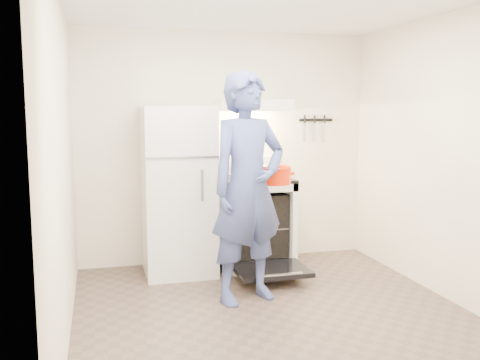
{
  "coord_description": "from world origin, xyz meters",
  "views": [
    {
      "loc": [
        -1.35,
        -3.89,
        1.67
      ],
      "look_at": [
        -0.05,
        1.0,
        1.0
      ],
      "focal_mm": 40.0,
      "sensor_mm": 36.0,
      "label": 1
    }
  ],
  "objects_px": {
    "person": "(248,188)",
    "dutch_oven": "(274,176)",
    "stove_body": "(254,224)",
    "refrigerator": "(178,191)",
    "tea_kettle": "(241,162)"
  },
  "relations": [
    {
      "from": "refrigerator",
      "to": "tea_kettle",
      "type": "distance_m",
      "value": 0.78
    },
    {
      "from": "refrigerator",
      "to": "stove_body",
      "type": "distance_m",
      "value": 0.9
    },
    {
      "from": "stove_body",
      "to": "dutch_oven",
      "type": "bearing_deg",
      "value": -92.48
    },
    {
      "from": "person",
      "to": "dutch_oven",
      "type": "bearing_deg",
      "value": 18.54
    },
    {
      "from": "stove_body",
      "to": "dutch_oven",
      "type": "distance_m",
      "value": 0.96
    },
    {
      "from": "tea_kettle",
      "to": "dutch_oven",
      "type": "relative_size",
      "value": 0.8
    },
    {
      "from": "stove_body",
      "to": "dutch_oven",
      "type": "height_order",
      "value": "dutch_oven"
    },
    {
      "from": "person",
      "to": "dutch_oven",
      "type": "distance_m",
      "value": 0.4
    },
    {
      "from": "tea_kettle",
      "to": "dutch_oven",
      "type": "xyz_separation_m",
      "value": [
        0.06,
        -0.91,
        -0.04
      ]
    },
    {
      "from": "person",
      "to": "dutch_oven",
      "type": "height_order",
      "value": "person"
    },
    {
      "from": "refrigerator",
      "to": "person",
      "type": "bearing_deg",
      "value": -64.05
    },
    {
      "from": "stove_body",
      "to": "refrigerator",
      "type": "bearing_deg",
      "value": -178.23
    },
    {
      "from": "stove_body",
      "to": "dutch_oven",
      "type": "relative_size",
      "value": 2.4
    },
    {
      "from": "refrigerator",
      "to": "stove_body",
      "type": "xyz_separation_m",
      "value": [
        0.81,
        0.02,
        -0.39
      ]
    },
    {
      "from": "dutch_oven",
      "to": "person",
      "type": "bearing_deg",
      "value": -143.04
    }
  ]
}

